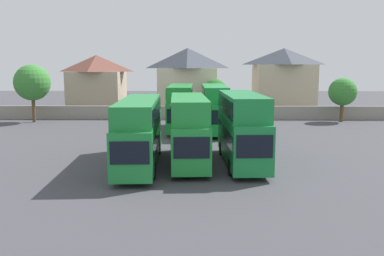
# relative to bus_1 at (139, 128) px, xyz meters

# --- Properties ---
(ground) EXTENTS (140.00, 140.00, 0.00)m
(ground) POSITION_rel_bus_1_xyz_m (3.73, 18.21, -2.69)
(ground) COLOR #424247
(depot_boundary_wall) EXTENTS (56.00, 0.50, 1.80)m
(depot_boundary_wall) POSITION_rel_bus_1_xyz_m (3.73, 25.70, -1.79)
(depot_boundary_wall) COLOR gray
(depot_boundary_wall) RESTS_ON ground
(bus_1) EXTENTS (3.16, 12.12, 4.76)m
(bus_1) POSITION_rel_bus_1_xyz_m (0.00, 0.00, 0.00)
(bus_1) COLOR #1D8237
(bus_1) RESTS_ON ground
(bus_2) EXTENTS (3.10, 10.19, 4.92)m
(bus_2) POSITION_rel_bus_1_xyz_m (3.53, 0.60, 0.08)
(bus_2) COLOR #1F8B37
(bus_2) RESTS_ON ground
(bus_3) EXTENTS (3.00, 10.27, 5.14)m
(bus_3) POSITION_rel_bus_1_xyz_m (7.40, 0.51, 0.20)
(bus_3) COLOR #197E3A
(bus_3) RESTS_ON ground
(bus_4) EXTENTS (2.67, 10.54, 5.01)m
(bus_4) POSITION_rel_bus_1_xyz_m (2.29, 16.04, 0.13)
(bus_4) COLOR #1D852F
(bus_4) RESTS_ON ground
(bus_5) EXTENTS (2.73, 11.34, 5.02)m
(bus_5) POSITION_rel_bus_1_xyz_m (5.98, 15.64, 0.14)
(bus_5) COLOR #198D36
(bus_5) RESTS_ON ground
(house_terrace_left) EXTENTS (8.23, 7.94, 8.76)m
(house_terrace_left) POSITION_rel_bus_1_xyz_m (-11.44, 34.57, 1.78)
(house_terrace_left) COLOR tan
(house_terrace_left) RESTS_ON ground
(house_terrace_centre) EXTENTS (8.99, 7.86, 9.76)m
(house_terrace_centre) POSITION_rel_bus_1_xyz_m (2.61, 33.45, 2.29)
(house_terrace_centre) COLOR beige
(house_terrace_centre) RESTS_ON ground
(house_terrace_right) EXTENTS (9.04, 7.82, 9.75)m
(house_terrace_right) POSITION_rel_bus_1_xyz_m (17.18, 34.01, 2.27)
(house_terrace_right) COLOR #C6B293
(house_terrace_right) RESTS_ON ground
(tree_left_of_lot) EXTENTS (4.52, 4.52, 7.29)m
(tree_left_of_lot) POSITION_rel_bus_1_xyz_m (-16.74, 22.70, 2.32)
(tree_left_of_lot) COLOR brown
(tree_left_of_lot) RESTS_ON ground
(tree_behind_wall) EXTENTS (3.55, 3.55, 5.63)m
(tree_behind_wall) POSITION_rel_bus_1_xyz_m (22.65, 23.70, 1.13)
(tree_behind_wall) COLOR brown
(tree_behind_wall) RESTS_ON ground
(tree_right_of_lot) EXTENTS (3.27, 3.27, 5.33)m
(tree_right_of_lot) POSITION_rel_bus_1_xyz_m (6.59, 28.20, 0.98)
(tree_right_of_lot) COLOR brown
(tree_right_of_lot) RESTS_ON ground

